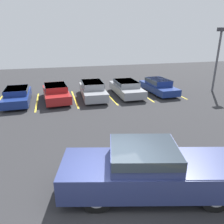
% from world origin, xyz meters
% --- Properties ---
extents(ground_plane, '(60.00, 60.00, 0.00)m').
position_xyz_m(ground_plane, '(0.00, 0.00, 0.00)').
color(ground_plane, '#2D2D30').
extents(stall_stripe_b, '(0.12, 5.02, 0.01)m').
position_xyz_m(stall_stripe_b, '(-2.79, 11.88, 0.00)').
color(stall_stripe_b, yellow).
rests_on(stall_stripe_b, ground_plane).
extents(stall_stripe_c, '(0.12, 5.02, 0.01)m').
position_xyz_m(stall_stripe_c, '(0.12, 11.88, 0.00)').
color(stall_stripe_c, yellow).
rests_on(stall_stripe_c, ground_plane).
extents(stall_stripe_d, '(0.12, 5.02, 0.01)m').
position_xyz_m(stall_stripe_d, '(3.02, 11.88, 0.00)').
color(stall_stripe_d, yellow).
rests_on(stall_stripe_d, ground_plane).
extents(stall_stripe_e, '(0.12, 5.02, 0.01)m').
position_xyz_m(stall_stripe_e, '(5.93, 11.88, 0.00)').
color(stall_stripe_e, yellow).
rests_on(stall_stripe_e, ground_plane).
extents(stall_stripe_f, '(0.12, 5.02, 0.01)m').
position_xyz_m(stall_stripe_f, '(8.83, 11.88, 0.00)').
color(stall_stripe_f, yellow).
rests_on(stall_stripe_f, ground_plane).
extents(pickup_truck, '(6.17, 3.38, 1.70)m').
position_xyz_m(pickup_truck, '(1.42, 0.19, 0.86)').
color(pickup_truck, navy).
rests_on(pickup_truck, ground_plane).
extents(parked_sedan_a, '(1.83, 4.37, 1.16)m').
position_xyz_m(parked_sedan_a, '(-4.15, 11.92, 0.62)').
color(parked_sedan_a, navy).
rests_on(parked_sedan_a, ground_plane).
extents(parked_sedan_b, '(2.11, 4.54, 1.23)m').
position_xyz_m(parked_sedan_b, '(-1.31, 11.94, 0.66)').
color(parked_sedan_b, maroon).
rests_on(parked_sedan_b, ground_plane).
extents(parked_sedan_c, '(1.98, 4.84, 1.30)m').
position_xyz_m(parked_sedan_c, '(1.62, 11.98, 0.69)').
color(parked_sedan_c, gray).
rests_on(parked_sedan_c, ground_plane).
extents(parked_sedan_d, '(1.88, 4.71, 1.22)m').
position_xyz_m(parked_sedan_d, '(4.53, 11.99, 0.65)').
color(parked_sedan_d, gray).
rests_on(parked_sedan_d, ground_plane).
extents(parked_sedan_e, '(1.84, 4.56, 1.23)m').
position_xyz_m(parked_sedan_e, '(7.49, 11.92, 0.66)').
color(parked_sedan_e, navy).
rests_on(parked_sedan_e, ground_plane).
extents(light_post, '(0.70, 0.36, 5.45)m').
position_xyz_m(light_post, '(12.56, 11.15, 3.43)').
color(light_post, '#515156').
rests_on(light_post, ground_plane).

